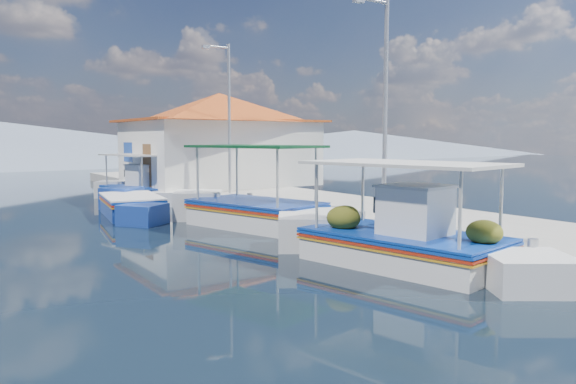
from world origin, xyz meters
TOP-DOWN VIEW (x-y plane):
  - ground at (0.00, 0.00)m, footprint 160.00×160.00m
  - quay at (5.90, 6.00)m, footprint 5.00×44.00m
  - bollards at (3.80, 5.25)m, footprint 0.20×17.20m
  - main_caique at (2.55, -0.69)m, footprint 3.12×7.43m
  - caique_green_canopy at (2.63, 5.69)m, footprint 3.52×7.26m
  - caique_blue_hull at (0.19, 10.22)m, footprint 2.44×6.07m
  - caique_far at (2.03, 14.61)m, footprint 2.75×6.36m
  - harbor_building at (6.20, 15.00)m, footprint 10.49×10.49m
  - lamp_post_near at (4.51, 2.00)m, footprint 1.21×0.14m
  - lamp_post_far at (4.51, 11.00)m, footprint 1.21×0.14m
  - mountain_ridge at (6.54, 56.00)m, footprint 171.40×96.00m

SIDE VIEW (x-z plane):
  - ground at x=0.00m, z-range 0.00..0.00m
  - quay at x=5.90m, z-range 0.00..0.50m
  - caique_blue_hull at x=0.19m, z-range -0.25..0.84m
  - caique_green_canopy at x=2.63m, z-range -0.99..1.83m
  - caique_far at x=2.03m, z-range -0.72..1.56m
  - main_caique at x=2.55m, z-range -0.77..1.73m
  - bollards at x=3.80m, z-range 0.50..0.80m
  - mountain_ridge at x=6.54m, z-range -0.71..4.79m
  - harbor_building at x=6.20m, z-range 0.58..4.98m
  - lamp_post_near at x=4.51m, z-range 0.85..6.85m
  - lamp_post_far at x=4.51m, z-range 0.85..6.85m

